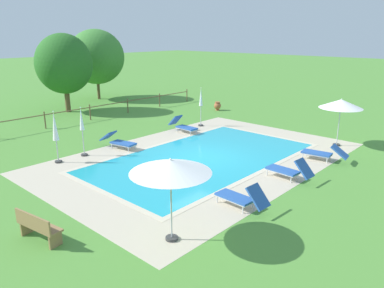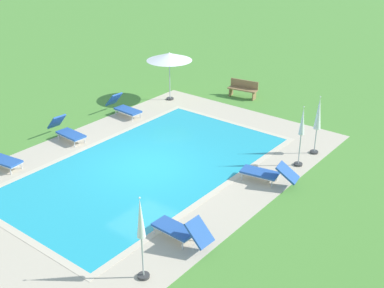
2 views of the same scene
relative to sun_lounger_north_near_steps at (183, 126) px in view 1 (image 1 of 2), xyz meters
name	(u,v)px [view 1 (image 1 of 2)]	position (x,y,z in m)	size (l,w,h in m)	color
ground_plane	(203,157)	(-2.77, -3.89, -0.38)	(160.00, 160.00, 0.00)	#518E38
pool_deck_paving	(203,157)	(-2.77, -3.89, -0.38)	(14.55, 9.68, 0.01)	beige
swimming_pool_water	(203,157)	(-2.77, -3.89, -0.38)	(10.71, 5.83, 0.01)	#23A8C1
pool_coping_rim	(203,157)	(-2.77, -3.89, -0.38)	(11.19, 6.31, 0.01)	beige
sun_lounger_north_near_steps	(183,126)	(0.00, 0.00, 0.00)	(0.67, 1.95, 0.93)	#2856A8
sun_lounger_north_mid	(241,197)	(-5.91, -8.25, 0.00)	(0.70, 1.92, 0.96)	#2856A8
sun_lounger_north_far	(323,153)	(0.56, -8.23, -0.02)	(0.88, 2.08, 0.82)	#2856A8
sun_lounger_north_end	(289,170)	(-2.53, -8.16, 0.00)	(0.71, 1.93, 0.95)	#2856A8
sun_lounger_south_near_corner	(119,141)	(-4.51, 0.19, -0.02)	(0.95, 2.09, 0.82)	#2856A8
patio_umbrella_open_foreground	(171,167)	(-8.84, -7.94, 1.80)	(2.23, 2.23, 2.42)	#383838
patio_umbrella_open_by_bench	(341,104)	(3.35, -7.76, 1.79)	(2.14, 2.14, 2.45)	#383838
patio_umbrella_closed_row_west	(201,101)	(1.82, 0.22, 1.17)	(0.32, 0.32, 2.43)	#383838
patio_umbrella_closed_row_mid_west	(82,125)	(-6.35, 0.45, 1.10)	(0.32, 0.32, 2.35)	#383838
patio_umbrella_closed_row_centre	(55,130)	(-7.67, 0.46, 1.15)	(0.32, 0.32, 2.36)	#383838
wooden_bench_lawn_side	(38,226)	(-11.38, -5.25, 0.08)	(0.67, 1.55, 0.87)	#937047
terracotta_urn_by_tree	(217,106)	(6.38, 2.51, -0.04)	(0.52, 0.52, 0.64)	#A85B38
perimeter_fence	(68,113)	(-3.45, 6.79, 0.30)	(22.18, 0.08, 1.05)	brown
tree_far_west	(96,57)	(3.31, 13.39, 3.24)	(4.76, 4.76, 5.93)	brown
tree_centre	(64,64)	(-1.44, 10.34, 3.09)	(4.00, 4.00, 5.61)	brown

